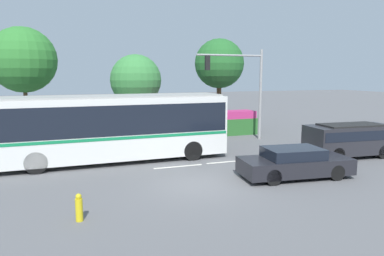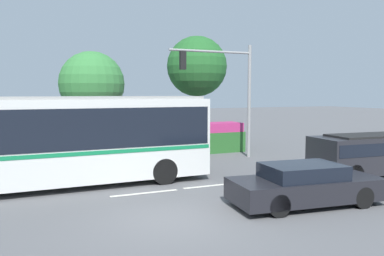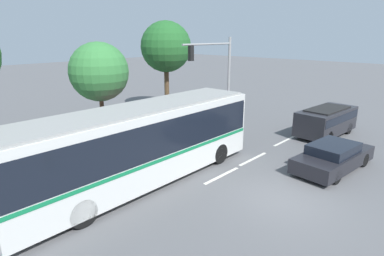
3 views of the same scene
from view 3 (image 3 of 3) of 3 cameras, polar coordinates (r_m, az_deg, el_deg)
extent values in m
plane|color=#5B5B5E|center=(13.24, 15.51, -11.98)|extent=(140.00, 140.00, 0.00)
cube|color=silver|center=(13.49, -9.20, -2.92)|extent=(11.79, 2.65, 3.00)
cube|color=black|center=(13.34, -9.29, -0.97)|extent=(11.56, 2.69, 1.44)
cube|color=#147A47|center=(13.61, -9.13, -4.35)|extent=(11.68, 2.68, 0.14)
cube|color=black|center=(17.51, 5.94, 2.89)|extent=(0.09, 2.12, 1.68)
cube|color=#959592|center=(13.07, -9.50, 3.51)|extent=(11.32, 2.45, 0.10)
cylinder|color=black|center=(17.22, -0.93, -2.83)|extent=(1.00, 0.31, 1.00)
cylinder|color=black|center=(15.90, 4.86, -4.55)|extent=(1.00, 0.31, 1.00)
cylinder|color=black|center=(13.25, -23.77, -10.38)|extent=(1.00, 0.31, 1.00)
cylinder|color=black|center=(11.48, -19.06, -14.12)|extent=(1.00, 0.31, 1.00)
cube|color=black|center=(16.54, 23.88, -5.04)|extent=(4.87, 2.35, 0.67)
cube|color=black|center=(16.26, 23.93, -3.33)|extent=(2.51, 1.89, 0.44)
cylinder|color=black|center=(18.18, 23.46, -3.74)|extent=(0.68, 0.29, 0.67)
cylinder|color=black|center=(17.60, 28.31, -5.01)|extent=(0.68, 0.29, 0.67)
cylinder|color=black|center=(15.76, 18.85, -6.25)|extent=(0.68, 0.29, 0.67)
cylinder|color=black|center=(15.10, 24.31, -7.87)|extent=(0.68, 0.29, 0.67)
cube|color=#232328|center=(21.78, 22.81, 1.22)|extent=(4.79, 2.29, 1.46)
cube|color=black|center=(21.71, 22.90, 2.04)|extent=(4.61, 2.31, 0.50)
cube|color=black|center=(21.61, 23.03, 3.19)|extent=(3.37, 1.80, 0.08)
cylinder|color=black|center=(23.50, 22.23, 0.84)|extent=(0.76, 0.31, 0.74)
cylinder|color=black|center=(22.87, 26.06, -0.01)|extent=(0.76, 0.31, 0.74)
cylinder|color=black|center=(21.06, 18.94, -0.51)|extent=(0.76, 0.31, 0.74)
cylinder|color=black|center=(20.36, 23.13, -1.51)|extent=(0.76, 0.31, 0.74)
cylinder|color=gray|center=(22.73, 6.56, 8.26)|extent=(0.18, 0.18, 6.01)
cylinder|color=gray|center=(20.72, 2.88, 14.73)|extent=(4.59, 0.12, 0.12)
cube|color=black|center=(19.57, -0.18, 13.20)|extent=(0.30, 0.22, 0.90)
cylinder|color=red|center=(19.64, -0.45, 14.08)|extent=(0.18, 0.02, 0.18)
cylinder|color=yellow|center=(19.65, -0.44, 13.21)|extent=(0.18, 0.02, 0.18)
cylinder|color=green|center=(19.67, -0.44, 12.34)|extent=(0.18, 0.02, 0.18)
cube|color=#286028|center=(21.87, -5.18, 1.53)|extent=(9.74, 1.54, 1.19)
cube|color=#B22D6B|center=(21.67, -5.23, 3.72)|extent=(9.54, 1.46, 0.53)
cylinder|color=brown|center=(20.94, -15.69, 2.43)|extent=(0.26, 0.26, 2.69)
sphere|color=#387F3D|center=(20.50, -16.26, 9.60)|extent=(3.59, 3.59, 3.59)
cylinder|color=brown|center=(26.54, -4.52, 7.04)|extent=(0.38, 0.38, 3.80)
sphere|color=#236028|center=(26.22, -4.69, 14.27)|extent=(4.01, 4.01, 4.01)
cube|color=silver|center=(19.97, 16.15, -2.26)|extent=(2.40, 0.16, 0.01)
cube|color=silver|center=(16.79, 10.84, -5.44)|extent=(2.40, 0.16, 0.01)
cube|color=silver|center=(14.70, 5.34, -8.45)|extent=(2.40, 0.16, 0.01)
camera|label=1|loc=(9.93, 94.31, -11.84)|focal=33.69mm
camera|label=2|loc=(8.81, 74.38, -13.73)|focal=36.90mm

